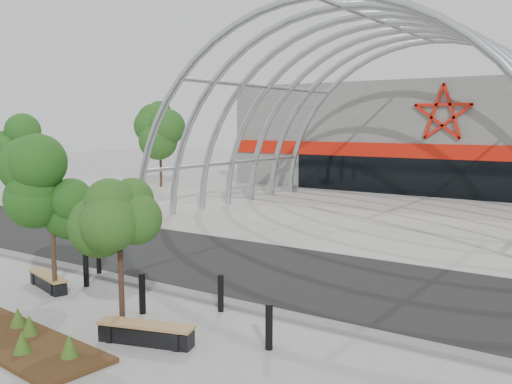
{
  "coord_description": "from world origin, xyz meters",
  "views": [
    {
      "loc": [
        11.27,
        -12.45,
        5.03
      ],
      "look_at": [
        0.0,
        4.0,
        2.6
      ],
      "focal_mm": 40.0,
      "sensor_mm": 36.0,
      "label": 1
    }
  ],
  "objects_px": {
    "street_tree_1": "(119,217)",
    "bench_0": "(48,282)",
    "street_tree_0": "(51,190)",
    "bollard_2": "(142,293)",
    "bench_1": "(146,334)"
  },
  "relations": [
    {
      "from": "street_tree_0",
      "to": "bench_1",
      "type": "bearing_deg",
      "value": -13.24
    },
    {
      "from": "street_tree_1",
      "to": "bench_0",
      "type": "distance_m",
      "value": 5.4
    },
    {
      "from": "bench_0",
      "to": "bollard_2",
      "type": "height_order",
      "value": "bollard_2"
    },
    {
      "from": "street_tree_0",
      "to": "bollard_2",
      "type": "relative_size",
      "value": 3.94
    },
    {
      "from": "bollard_2",
      "to": "bench_1",
      "type": "bearing_deg",
      "value": -42.3
    },
    {
      "from": "bench_1",
      "to": "bollard_2",
      "type": "xyz_separation_m",
      "value": [
        -1.58,
        1.44,
        0.31
      ]
    },
    {
      "from": "street_tree_1",
      "to": "bench_0",
      "type": "xyz_separation_m",
      "value": [
        -4.58,
        1.2,
        -2.6
      ]
    },
    {
      "from": "bench_0",
      "to": "bollard_2",
      "type": "xyz_separation_m",
      "value": [
        4.03,
        0.01,
        0.33
      ]
    },
    {
      "from": "street_tree_0",
      "to": "bollard_2",
      "type": "xyz_separation_m",
      "value": [
        3.3,
        0.29,
        -2.55
      ]
    },
    {
      "from": "street_tree_1",
      "to": "bench_0",
      "type": "relative_size",
      "value": 1.84
    },
    {
      "from": "street_tree_0",
      "to": "street_tree_1",
      "type": "distance_m",
      "value": 3.96
    },
    {
      "from": "street_tree_0",
      "to": "bench_0",
      "type": "xyz_separation_m",
      "value": [
        -0.73,
        0.28,
        -2.89
      ]
    },
    {
      "from": "bench_0",
      "to": "bench_1",
      "type": "height_order",
      "value": "bench_1"
    },
    {
      "from": "street_tree_1",
      "to": "bollard_2",
      "type": "xyz_separation_m",
      "value": [
        -0.54,
        1.2,
        -2.27
      ]
    },
    {
      "from": "street_tree_0",
      "to": "street_tree_1",
      "type": "bearing_deg",
      "value": -13.33
    }
  ]
}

